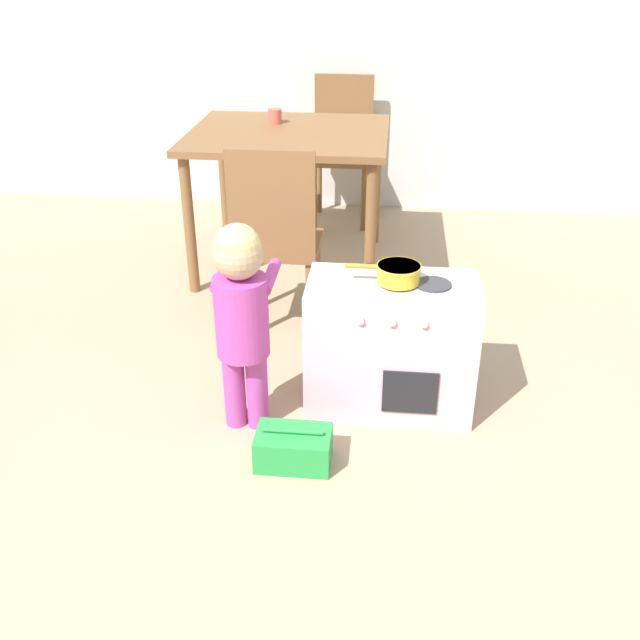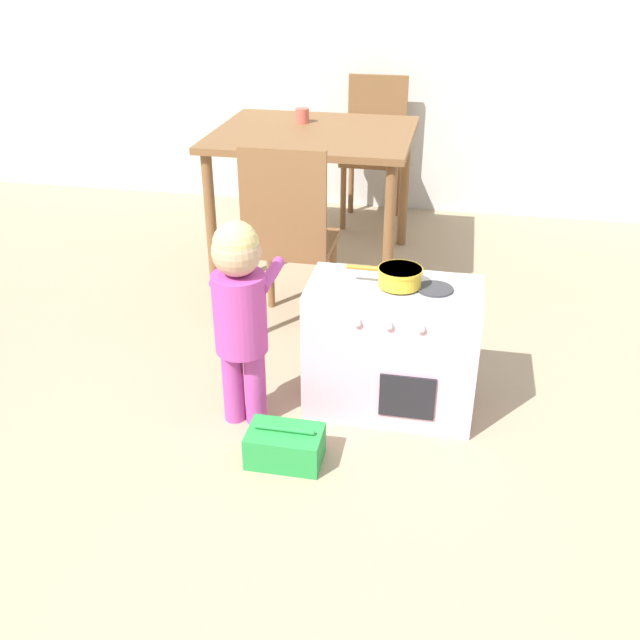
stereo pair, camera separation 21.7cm
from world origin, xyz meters
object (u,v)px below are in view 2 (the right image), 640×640
at_px(play_kitchen, 392,349).
at_px(dining_chair_far, 374,147).
at_px(dining_table, 314,150).
at_px(toy_pot, 399,275).
at_px(child_figure, 240,301).
at_px(toy_basket, 285,446).
at_px(cup_on_table, 302,116).
at_px(dining_chair_near, 290,237).

height_order(play_kitchen, dining_chair_far, dining_chair_far).
bearing_deg(dining_table, toy_pot, -65.87).
height_order(play_kitchen, child_figure, child_figure).
height_order(child_figure, dining_chair_far, dining_chair_far).
bearing_deg(play_kitchen, dining_chair_far, 99.43).
distance_m(toy_basket, dining_table, 1.85).
bearing_deg(cup_on_table, child_figure, -85.15).
bearing_deg(play_kitchen, dining_table, 113.65).
distance_m(child_figure, dining_chair_near, 0.72).
bearing_deg(dining_table, child_figure, -88.33).
relative_size(toy_pot, cup_on_table, 3.61).
bearing_deg(toy_basket, play_kitchen, 51.38).
relative_size(toy_pot, toy_basket, 1.05).
height_order(toy_basket, dining_table, dining_table).
bearing_deg(toy_pot, play_kitchen, -177.88).
xyz_separation_m(child_figure, dining_chair_near, (0.01, 0.72, -0.04)).
distance_m(toy_basket, cup_on_table, 2.07).
height_order(dining_table, cup_on_table, cup_on_table).
height_order(dining_chair_far, cup_on_table, dining_chair_far).
relative_size(toy_basket, dining_chair_near, 0.29).
distance_m(play_kitchen, child_figure, 0.62).
xyz_separation_m(toy_pot, toy_basket, (-0.34, -0.41, -0.51)).
bearing_deg(dining_chair_far, toy_pot, 99.77).
relative_size(play_kitchen, toy_basket, 2.42).
relative_size(play_kitchen, dining_chair_near, 0.71).
relative_size(toy_pot, child_figure, 0.34).
height_order(dining_table, dining_chair_far, dining_chair_far).
height_order(child_figure, dining_chair_near, dining_chair_near).
distance_m(dining_chair_near, dining_chair_far, 1.61).
bearing_deg(toy_pot, dining_chair_near, 135.56).
relative_size(play_kitchen, dining_chair_far, 0.71).
relative_size(toy_basket, dining_table, 0.26).
bearing_deg(child_figure, toy_pot, 19.56).
xyz_separation_m(play_kitchen, toy_basket, (-0.33, -0.41, -0.20)).
height_order(play_kitchen, cup_on_table, cup_on_table).
relative_size(play_kitchen, toy_pot, 2.31).
distance_m(toy_pot, toy_basket, 0.74).
bearing_deg(dining_chair_near, dining_chair_far, 83.93).
bearing_deg(child_figure, dining_chair_far, 85.57).
height_order(toy_pot, dining_chair_near, dining_chair_near).
relative_size(dining_table, dining_chair_near, 1.15).
height_order(toy_pot, toy_basket, toy_pot).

